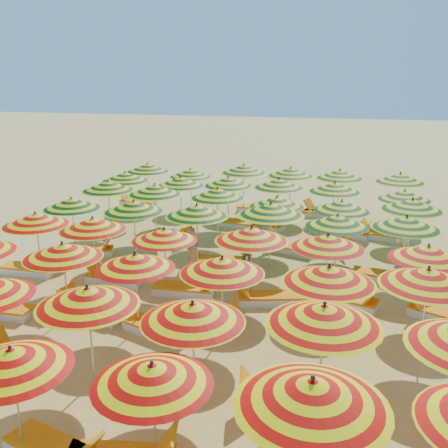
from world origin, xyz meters
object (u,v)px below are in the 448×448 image
Objects in this scene: lounger_10 at (159,329)px; lounger_16 at (347,300)px; umbrella_26 at (197,211)px; umbrella_33 at (277,202)px; umbrella_22 at (328,241)px; lounger_12 at (30,269)px; umbrella_27 at (271,209)px; umbrella_46 at (340,174)px; umbrella_23 at (428,253)px; lounger_9 at (91,311)px; umbrella_29 at (406,223)px; umbrella_47 at (400,178)px; lounger_25 at (423,258)px; umbrella_13 at (63,251)px; umbrella_36 at (125,177)px; lounger_14 at (186,289)px; lounger_15 at (268,298)px; umbrella_14 at (135,261)px; umbrella_42 at (148,168)px; lounger_28 at (348,232)px; lounger_30 at (137,202)px; umbrella_19 at (93,224)px; lounger_13 at (114,278)px; umbrella_28 at (338,221)px; umbrella_39 at (279,183)px; umbrella_16 at (329,275)px; umbrella_38 at (228,182)px; umbrella_43 at (190,173)px; umbrella_45 at (291,172)px; lounger_26 at (242,224)px; umbrella_37 at (180,181)px; umbrella_35 at (412,205)px; lounger_5 at (14,364)px; lounger_17 at (442,315)px; lounger_20 at (383,276)px; umbrella_4 at (312,393)px; umbrella_10 at (324,315)px; lounger_23 at (289,248)px; lounger_19 at (214,261)px; umbrella_9 at (193,312)px; umbrella_31 at (155,190)px; umbrella_40 at (335,187)px; umbrella_3 at (152,374)px; lounger_24 at (323,250)px; umbrella_18 at (36,219)px; umbrella_25 at (134,206)px; lounger_6 at (285,401)px; umbrella_15 at (222,266)px; umbrella_44 at (244,169)px; umbrella_41 at (405,195)px; umbrella_32 at (218,193)px; lounger_32 at (301,212)px; lounger_22 at (171,236)px; lounger_33 at (323,213)px; umbrella_24 at (71,203)px; beachgoer_b at (247,250)px; umbrella_21 at (252,234)px.

lounger_10 is 1.00× the size of lounger_16.
umbrella_33 is (2.18, 2.20, -0.11)m from umbrella_26.
lounger_12 is (-8.89, -0.10, -1.61)m from umbrella_22.
umbrella_27 is 6.81m from umbrella_46.
lounger_9 is (-8.08, -1.98, -1.59)m from umbrella_23.
umbrella_47 is at bearing 87.14° from umbrella_29.
umbrella_27 reaches higher than lounger_25.
umbrella_13 is 1.08× the size of umbrella_36.
lounger_15 is at bearing -2.82° from lounger_14.
umbrella_14 is 0.97× the size of umbrella_42.
umbrella_36 is 9.22m from lounger_28.
lounger_12 is (-11.31, -8.41, -1.76)m from umbrella_47.
lounger_9 is 11.22m from lounger_30.
umbrella_19 is 5.29m from umbrella_27.
lounger_13 is 4.61m from lounger_15.
umbrella_39 reaches higher than umbrella_28.
umbrella_38 is at bearing 116.00° from umbrella_16.
umbrella_45 is (4.46, -0.02, 0.24)m from umbrella_43.
umbrella_37 is at bearing -173.75° from lounger_26.
umbrella_35 is at bearing -147.19° from lounger_15.
lounger_17 is (8.93, 4.54, 0.00)m from lounger_5.
umbrella_27 is 4.98m from lounger_28.
umbrella_4 is at bearing -89.94° from lounger_20.
lounger_23 is at bearing 100.66° from umbrella_10.
umbrella_46 is 7.81m from lounger_19.
umbrella_31 reaches higher than umbrella_9.
umbrella_40 is (4.14, -0.10, 0.02)m from umbrella_38.
umbrella_29 is (4.29, 8.76, 0.10)m from umbrella_3.
umbrella_18 is at bearing -165.78° from lounger_24.
umbrella_16 is at bearing -0.34° from umbrella_14.
umbrella_25 is at bearing 36.90° from lounger_12.
umbrella_22 is at bearing -106.14° from lounger_6.
umbrella_10 reaches higher than umbrella_15.
lounger_16 is at bearing 16.50° from lounger_17.
umbrella_16 reaches higher than umbrella_39.
umbrella_44 is (-4.20, 13.11, 0.03)m from umbrella_10.
lounger_6 is 0.99× the size of lounger_15.
lounger_12 is (-11.30, -6.25, -1.56)m from umbrella_41.
umbrella_32 is at bearing 72.50° from umbrella_13.
umbrella_40 is 3.17m from lounger_32.
lounger_5 is (-3.85, 1.81, -1.54)m from umbrella_3.
umbrella_14 is 1.21× the size of lounger_22.
lounger_19 is at bearing 86.71° from lounger_33.
umbrella_22 reaches higher than umbrella_3.
umbrella_23 is 9.40m from lounger_22.
umbrella_42 is 9.55m from lounger_24.
umbrella_24 is 1.09× the size of umbrella_46.
beachgoer_b is at bearing -80.98° from lounger_15.
beachgoer_b is (-0.52, 2.04, -1.21)m from umbrella_21.
umbrella_44 is (-4.18, 15.43, -0.00)m from umbrella_4.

